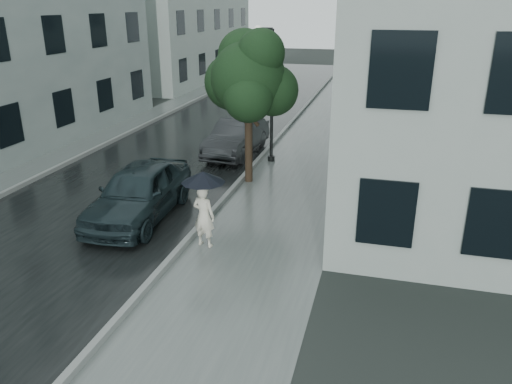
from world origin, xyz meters
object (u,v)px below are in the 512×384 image
(car_near, at_px, (139,192))
(lamp_post, at_px, (268,86))
(pedestrian, at_px, (204,216))
(car_far, at_px, (237,137))
(street_tree, at_px, (249,77))

(car_near, bearing_deg, lamp_post, 68.42)
(pedestrian, relative_size, lamp_post, 0.32)
(lamp_post, bearing_deg, car_far, 161.31)
(pedestrian, height_order, car_far, pedestrian)
(car_near, relative_size, car_far, 1.07)
(street_tree, relative_size, car_near, 1.11)
(street_tree, bearing_deg, car_near, -119.09)
(street_tree, height_order, car_far, street_tree)
(lamp_post, relative_size, car_near, 1.10)
(street_tree, height_order, lamp_post, street_tree)
(pedestrian, xyz_separation_m, street_tree, (-0.24, 5.11, 2.73))
(lamp_post, height_order, car_near, lamp_post)
(pedestrian, bearing_deg, lamp_post, -77.08)
(lamp_post, xyz_separation_m, car_near, (-2.23, -6.34, -2.11))
(street_tree, distance_m, car_near, 5.25)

